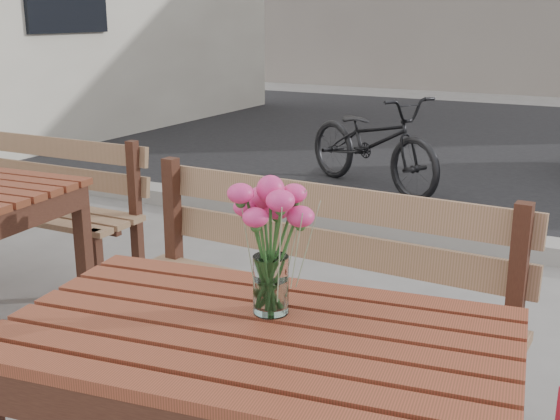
% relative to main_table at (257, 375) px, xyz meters
% --- Properties ---
extents(street, '(30.00, 8.12, 0.12)m').
position_rel_main_table_xyz_m(street, '(-0.11, 5.23, -0.62)').
color(street, black).
rests_on(street, ground).
extents(main_table, '(1.34, 0.90, 0.77)m').
position_rel_main_table_xyz_m(main_table, '(0.00, 0.00, 0.00)').
color(main_table, brown).
rests_on(main_table, ground).
extents(main_bench, '(1.56, 0.51, 0.96)m').
position_rel_main_table_xyz_m(main_bench, '(-0.24, 0.83, -0.06)').
color(main_bench, '#846344').
rests_on(main_bench, ground).
extents(main_vase, '(0.20, 0.20, 0.36)m').
position_rel_main_table_xyz_m(main_vase, '(-0.02, 0.10, 0.35)').
color(main_vase, white).
rests_on(main_vase, main_table).
extents(second_bench, '(1.44, 0.44, 0.89)m').
position_rel_main_table_xyz_m(second_bench, '(-2.26, 1.40, -0.11)').
color(second_bench, '#846344').
rests_on(second_bench, ground).
extents(bicycle, '(1.69, 1.24, 0.85)m').
position_rel_main_table_xyz_m(bicycle, '(-1.36, 4.41, -0.22)').
color(bicycle, black).
rests_on(bicycle, ground).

